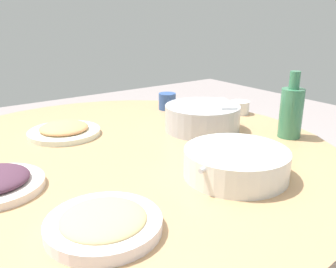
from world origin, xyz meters
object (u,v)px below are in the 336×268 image
(rice_bowl, at_px, (202,117))
(dish_shrimp, at_px, (64,130))
(soup_bowl, at_px, (236,164))
(tea_cup_side, at_px, (240,107))
(green_bottle, at_px, (291,111))
(dish_noodles, at_px, (104,223))
(round_dining_table, at_px, (121,182))
(tea_cup_far, at_px, (167,101))

(rice_bowl, relative_size, dish_shrimp, 1.09)
(rice_bowl, xyz_separation_m, soup_bowl, (-0.34, 0.18, -0.01))
(tea_cup_side, bearing_deg, dish_shrimp, 77.20)
(green_bottle, bearing_deg, dish_noodles, 100.71)
(round_dining_table, relative_size, dish_shrimp, 5.55)
(dish_noodles, bearing_deg, soup_bowl, -85.83)
(soup_bowl, relative_size, dish_shrimp, 1.20)
(dish_noodles, distance_m, green_bottle, 0.77)
(green_bottle, bearing_deg, round_dining_table, 68.18)
(dish_shrimp, bearing_deg, dish_noodles, 166.17)
(green_bottle, relative_size, tea_cup_far, 3.03)
(rice_bowl, distance_m, soup_bowl, 0.39)
(soup_bowl, xyz_separation_m, tea_cup_far, (0.65, -0.25, 0.00))
(round_dining_table, height_order, dish_noodles, dish_noodles)
(green_bottle, bearing_deg, tea_cup_far, 12.63)
(soup_bowl, xyz_separation_m, green_bottle, (0.11, -0.37, 0.06))
(green_bottle, distance_m, tea_cup_side, 0.32)
(rice_bowl, bearing_deg, tea_cup_far, -12.36)
(round_dining_table, bearing_deg, soup_bowl, -154.14)
(soup_bowl, bearing_deg, rice_bowl, -28.18)
(rice_bowl, height_order, green_bottle, green_bottle)
(dish_noodles, bearing_deg, dish_shrimp, -13.83)
(rice_bowl, xyz_separation_m, green_bottle, (-0.23, -0.19, 0.04))
(dish_shrimp, distance_m, tea_cup_side, 0.70)
(soup_bowl, bearing_deg, dish_shrimp, 22.39)
(rice_bowl, relative_size, dish_noodles, 1.17)
(green_bottle, bearing_deg, soup_bowl, 107.21)
(dish_noodles, relative_size, green_bottle, 1.02)
(rice_bowl, distance_m, tea_cup_side, 0.28)
(dish_shrimp, relative_size, tea_cup_far, 3.32)
(rice_bowl, bearing_deg, green_bottle, -140.59)
(rice_bowl, height_order, dish_shrimp, rice_bowl)
(round_dining_table, xyz_separation_m, tea_cup_far, (0.32, -0.41, 0.14))
(tea_cup_far, bearing_deg, tea_cup_side, -139.34)
(round_dining_table, distance_m, tea_cup_far, 0.54)
(dish_shrimp, height_order, tea_cup_side, tea_cup_side)
(dish_noodles, height_order, tea_cup_side, tea_cup_side)
(dish_shrimp, distance_m, green_bottle, 0.76)
(round_dining_table, distance_m, green_bottle, 0.60)
(rice_bowl, bearing_deg, dish_noodles, 123.13)
(tea_cup_far, bearing_deg, soup_bowl, 158.89)
(tea_cup_side, bearing_deg, soup_bowl, 132.79)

